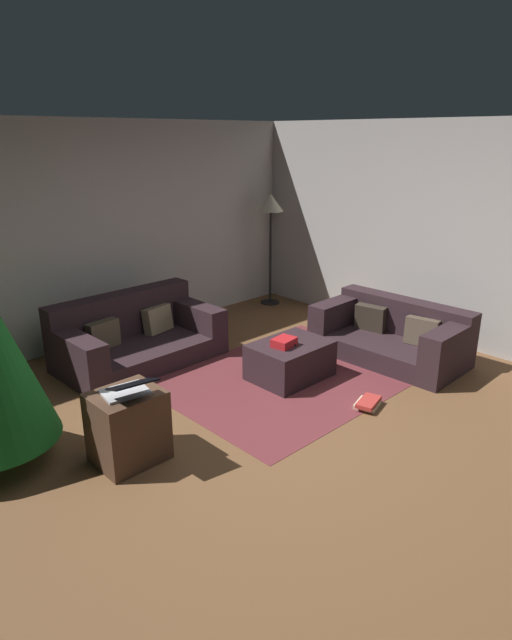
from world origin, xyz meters
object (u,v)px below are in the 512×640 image
Objects in this scene: couch_right at (393,335)px; book_stack at (368,403)px; gift_box at (284,342)px; couch_left at (135,337)px; laptop at (128,389)px; corner_lamp at (271,211)px; side_table at (128,427)px; tv_remote at (288,344)px; ottoman at (290,360)px.

couch_right is 1.35m from book_stack.
couch_left is at bearing 117.60° from gift_box.
laptop is 1.45× the size of book_stack.
book_stack is 0.20× the size of corner_lamp.
book_stack is at bearing -119.50° from corner_lamp.
couch_left is 2.02m from side_table.
side_table is 4.46m from corner_lamp.
couch_left reaches higher than couch_right.
gift_box reaches higher than book_stack.
couch_left is 3.10× the size of side_table.
gift_box is 0.73× the size of book_stack.
side_table is (-1.91, -0.15, -0.14)m from gift_box.
book_stack is (0.96, -2.48, -0.23)m from couch_left.
tv_remote is at bearing 118.13° from couch_left.
side_table is at bearing -176.27° from tv_remote.
couch_left reaches higher than book_stack.
couch_left is 2.22× the size of ottoman.
laptop is at bearing 160.60° from book_stack.
corner_lamp is at bearing -11.91° from couch_right.
corner_lamp is at bearing 60.50° from book_stack.
tv_remote is 2.86m from corner_lamp.
couch_left reaches higher than ottoman.
side_table is at bearing 55.63° from couch_left.
couch_left is at bearing 111.04° from book_stack.
side_table is (-3.28, 0.25, 0.03)m from couch_right.
book_stack is (0.15, -0.95, -0.39)m from gift_box.
laptop reaches higher than gift_box.
couch_left is 1.78m from ottoman.
side_table is 0.36× the size of corner_lamp.
couch_left reaches higher than side_table.
couch_right reaches higher than ottoman.
gift_box is 0.07m from tv_remote.
gift_box is 1.03m from book_stack.
side_table is at bearing -149.88° from corner_lamp.
ottoman is at bearing 5.63° from gift_box.
corner_lamp is (1.72, 2.00, 1.18)m from ottoman.
ottoman is 1.70× the size of laptop.
couch_left is 1.10× the size of corner_lamp.
gift_box is at bearing 72.15° from couch_right.
gift_box is 1.94m from laptop.
corner_lamp is at bearing 48.18° from tv_remote.
couch_right reaches higher than book_stack.
tv_remote is at bearing 95.51° from book_stack.
couch_left is at bearing 120.87° from ottoman.
couch_right is (2.18, -1.94, -0.01)m from couch_left.
tv_remote reaches higher than book_stack.
tv_remote is at bearing -131.20° from corner_lamp.
couch_left is 2.89m from corner_lamp.
ottoman is 0.26m from gift_box.
ottoman is 0.50× the size of corner_lamp.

